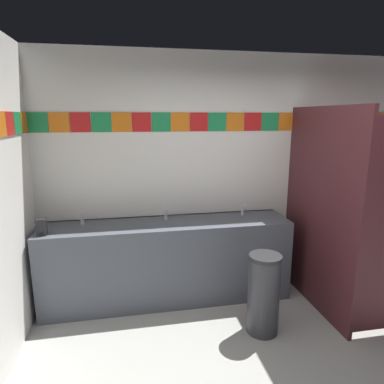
% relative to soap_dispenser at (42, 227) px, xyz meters
% --- Properties ---
extents(wall_back, '(4.38, 0.09, 2.68)m').
position_rel_soap_dispenser_xyz_m(wall_back, '(2.04, 0.48, 0.38)').
color(wall_back, white).
rests_on(wall_back, ground_plane).
extents(vanity_counter, '(2.64, 0.56, 0.89)m').
position_rel_soap_dispenser_xyz_m(vanity_counter, '(1.22, 0.16, -0.51)').
color(vanity_counter, '#4C515B').
rests_on(vanity_counter, ground_plane).
extents(faucet_left, '(0.04, 0.10, 0.14)m').
position_rel_soap_dispenser_xyz_m(faucet_left, '(0.34, 0.25, -0.03)').
color(faucet_left, silver).
rests_on(faucet_left, vanity_counter).
extents(faucet_center, '(0.04, 0.10, 0.14)m').
position_rel_soap_dispenser_xyz_m(faucet_center, '(1.22, 0.25, -0.03)').
color(faucet_center, silver).
rests_on(faucet_center, vanity_counter).
extents(faucet_right, '(0.04, 0.10, 0.14)m').
position_rel_soap_dispenser_xyz_m(faucet_right, '(2.10, 0.25, -0.03)').
color(faucet_right, silver).
rests_on(faucet_right, vanity_counter).
extents(soap_dispenser, '(0.09, 0.09, 0.16)m').
position_rel_soap_dispenser_xyz_m(soap_dispenser, '(0.00, 0.00, 0.00)').
color(soap_dispenser, black).
rests_on(soap_dispenser, vanity_counter).
extents(stall_divider, '(0.92, 1.34, 2.09)m').
position_rel_soap_dispenser_xyz_m(stall_divider, '(2.92, -0.48, 0.08)').
color(stall_divider, '#471E23').
rests_on(stall_divider, ground_plane).
extents(toilet, '(0.39, 0.49, 0.74)m').
position_rel_soap_dispenser_xyz_m(toilet, '(3.38, 0.01, -0.66)').
color(toilet, white).
rests_on(toilet, ground_plane).
extents(trash_bin, '(0.30, 0.30, 0.77)m').
position_rel_soap_dispenser_xyz_m(trash_bin, '(2.02, -0.60, -0.58)').
color(trash_bin, '#333338').
rests_on(trash_bin, ground_plane).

